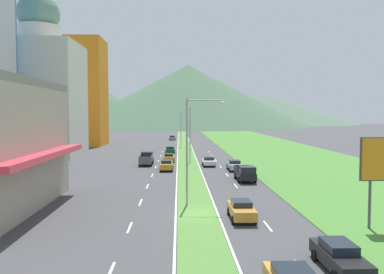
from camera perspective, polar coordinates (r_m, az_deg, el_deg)
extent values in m
plane|color=#424244|center=(33.36, 0.72, -11.10)|extent=(600.00, 600.00, 0.00)
cube|color=#518438|center=(92.65, -0.98, -1.81)|extent=(3.20, 240.00, 0.06)
cube|color=#477F33|center=(95.24, 11.52, -1.73)|extent=(24.00, 240.00, 0.06)
cube|color=silver|center=(22.46, -11.64, -18.44)|extent=(0.16, 2.80, 0.01)
cube|color=silver|center=(30.23, -8.92, -12.66)|extent=(0.16, 2.80, 0.01)
cube|color=silver|center=(38.22, -7.39, -9.25)|extent=(0.16, 2.80, 0.01)
cube|color=silver|center=(46.31, -6.40, -7.03)|extent=(0.16, 2.80, 0.01)
cube|color=silver|center=(54.46, -5.72, -5.46)|extent=(0.16, 2.80, 0.01)
cube|color=silver|center=(62.65, -5.21, -4.31)|extent=(0.16, 2.80, 0.01)
cube|color=silver|center=(70.86, -4.83, -3.42)|extent=(0.16, 2.80, 0.01)
cube|color=silver|center=(79.08, -4.52, -2.72)|extent=(0.16, 2.80, 0.01)
cube|color=silver|center=(87.32, -4.27, -2.14)|extent=(0.16, 2.80, 0.01)
cube|color=silver|center=(23.13, 15.53, -17.84)|extent=(0.16, 2.80, 0.01)
cube|color=silver|center=(30.73, 10.80, -12.41)|extent=(0.16, 2.80, 0.01)
cube|color=silver|center=(38.61, 8.06, -9.13)|extent=(0.16, 2.80, 0.01)
cube|color=silver|center=(46.64, 6.29, -6.95)|extent=(0.16, 2.80, 0.01)
cube|color=silver|center=(54.74, 5.05, -5.42)|extent=(0.16, 2.80, 0.01)
cube|color=silver|center=(62.89, 4.13, -4.27)|extent=(0.16, 2.80, 0.01)
cube|color=silver|center=(71.07, 3.43, -3.39)|extent=(0.16, 2.80, 0.01)
cube|color=silver|center=(79.27, 2.87, -2.69)|extent=(0.16, 2.80, 0.01)
cube|color=silver|center=(87.49, 2.42, -2.13)|extent=(0.16, 2.80, 0.01)
cube|color=silver|center=(92.64, -2.06, -1.82)|extent=(0.16, 240.00, 0.01)
cube|color=silver|center=(92.70, 0.10, -1.82)|extent=(0.16, 240.00, 0.01)
cube|color=#D83847|center=(35.74, -21.13, -2.57)|extent=(2.82, 18.10, 0.66)
cube|color=beige|center=(82.82, -20.90, 4.95)|extent=(14.95, 14.95, 21.96)
cylinder|color=beige|center=(84.17, -21.08, 13.54)|extent=(8.39, 8.39, 3.19)
sphere|color=slate|center=(84.98, -21.14, 16.19)|extent=(7.99, 7.99, 7.99)
cube|color=orange|center=(109.75, -15.66, 6.15)|extent=(12.44, 12.44, 27.93)
cone|color=#47664C|center=(266.16, -18.77, 6.14)|extent=(129.30, 129.30, 44.40)
cone|color=#47664C|center=(263.57, -0.60, 5.93)|extent=(155.31, 155.31, 40.57)
cone|color=#516B56|center=(338.71, 10.96, 3.84)|extent=(141.83, 141.83, 23.47)
cylinder|color=#99999E|center=(35.90, -0.73, -2.22)|extent=(0.18, 0.18, 9.69)
cylinder|color=#99999E|center=(35.74, 1.74, 5.29)|extent=(3.08, 0.25, 0.10)
ellipsoid|color=silver|center=(35.79, 4.21, 4.96)|extent=(0.56, 0.28, 0.20)
cylinder|color=#99999E|center=(67.25, -0.28, 0.29)|extent=(0.18, 0.18, 9.51)
cylinder|color=#99999E|center=(67.03, -1.59, 4.22)|extent=(3.06, 0.32, 0.10)
ellipsoid|color=silver|center=(66.93, -2.90, 4.04)|extent=(0.56, 0.28, 0.20)
cylinder|color=#99999E|center=(98.62, -1.59, 1.06)|extent=(0.18, 0.18, 8.84)
cylinder|color=#99999E|center=(98.57, -0.69, 3.54)|extent=(3.12, 0.10, 0.10)
ellipsoid|color=silver|center=(98.61, 0.22, 3.43)|extent=(0.56, 0.28, 0.20)
cylinder|color=#4C4C51|center=(31.75, 24.09, -8.81)|extent=(0.20, 0.20, 3.59)
cube|color=#C6842D|center=(69.14, -3.31, -3.02)|extent=(1.72, 4.33, 0.71)
cube|color=black|center=(68.91, -3.31, -2.56)|extent=(1.48, 1.91, 0.45)
cylinder|color=black|center=(70.54, -3.95, -3.19)|extent=(0.22, 0.64, 0.64)
cylinder|color=black|center=(70.50, -2.61, -3.19)|extent=(0.22, 0.64, 0.64)
cylinder|color=black|center=(67.87, -4.03, -3.45)|extent=(0.22, 0.64, 0.64)
cylinder|color=black|center=(67.83, -2.63, -3.45)|extent=(0.22, 0.64, 0.64)
cube|color=slate|center=(126.88, -2.83, -0.15)|extent=(1.89, 4.08, 0.64)
cube|color=black|center=(126.68, -2.83, 0.10)|extent=(1.63, 1.80, 0.47)
cylinder|color=black|center=(128.18, -3.23, -0.26)|extent=(0.22, 0.64, 0.64)
cylinder|color=black|center=(128.15, -2.41, -0.26)|extent=(0.22, 0.64, 0.64)
cylinder|color=black|center=(125.65, -3.25, -0.33)|extent=(0.22, 0.64, 0.64)
cylinder|color=black|center=(125.62, -2.42, -0.33)|extent=(0.22, 0.64, 0.64)
cube|color=black|center=(19.18, 14.40, -18.47)|extent=(1.62, 2.06, 0.44)
cube|color=#0C5128|center=(84.79, -3.13, -1.87)|extent=(1.85, 4.13, 0.63)
cube|color=black|center=(84.58, -3.14, -1.53)|extent=(1.59, 1.82, 0.42)
cylinder|color=black|center=(86.11, -3.70, -2.01)|extent=(0.22, 0.64, 0.64)
cylinder|color=black|center=(86.08, -2.52, -2.01)|extent=(0.22, 0.64, 0.64)
cylinder|color=black|center=(83.57, -3.76, -2.17)|extent=(0.22, 0.64, 0.64)
cylinder|color=black|center=(83.53, -2.54, -2.17)|extent=(0.22, 0.64, 0.64)
cube|color=#C6842D|center=(58.95, -3.66, -4.09)|extent=(1.76, 4.69, 0.78)
cube|color=black|center=(58.69, -3.67, -3.53)|extent=(1.51, 2.06, 0.44)
cylinder|color=black|center=(60.47, -4.42, -4.28)|extent=(0.22, 0.64, 0.64)
cylinder|color=black|center=(60.42, -2.81, -4.28)|extent=(0.22, 0.64, 0.64)
cylinder|color=black|center=(57.59, -4.54, -4.66)|extent=(0.22, 0.64, 0.64)
cylinder|color=black|center=(57.54, -2.86, -4.66)|extent=(0.22, 0.64, 0.64)
cube|color=silver|center=(63.79, 2.39, -3.59)|extent=(1.83, 4.40, 0.64)
cube|color=black|center=(63.90, 2.38, -3.08)|extent=(1.57, 1.94, 0.47)
cylinder|color=black|center=(62.55, 3.29, -4.02)|extent=(0.22, 0.64, 0.64)
cylinder|color=black|center=(62.42, 1.68, -4.03)|extent=(0.22, 0.64, 0.64)
cylinder|color=black|center=(65.25, 3.07, -3.72)|extent=(0.22, 0.64, 0.64)
cylinder|color=black|center=(65.12, 1.53, -3.73)|extent=(0.22, 0.64, 0.64)
cube|color=black|center=(23.32, 20.40, -15.97)|extent=(1.70, 4.79, 0.74)
cube|color=black|center=(23.30, 20.25, -14.42)|extent=(1.46, 2.11, 0.47)
cylinder|color=black|center=(25.03, 20.84, -15.51)|extent=(0.22, 0.64, 0.64)
cylinder|color=black|center=(24.47, 17.17, -15.88)|extent=(0.22, 0.64, 0.64)
cube|color=#B2B2B7|center=(58.94, 6.10, -4.13)|extent=(1.83, 4.41, 0.72)
cube|color=black|center=(59.04, 6.08, -3.55)|extent=(1.57, 1.94, 0.46)
cylinder|color=black|center=(57.78, 7.16, -4.65)|extent=(0.22, 0.64, 0.64)
cylinder|color=black|center=(57.53, 5.42, -4.68)|extent=(0.22, 0.64, 0.64)
cylinder|color=black|center=(60.46, 6.75, -4.29)|extent=(0.22, 0.64, 0.64)
cylinder|color=black|center=(60.22, 5.09, -4.32)|extent=(0.22, 0.64, 0.64)
cube|color=#C6842D|center=(32.10, 7.11, -10.43)|extent=(1.74, 4.35, 0.75)
cube|color=black|center=(32.13, 7.07, -9.36)|extent=(1.50, 1.91, 0.41)
cylinder|color=black|center=(31.04, 9.06, -11.63)|extent=(0.22, 0.64, 0.64)
cylinder|color=black|center=(30.78, 5.94, -11.74)|extent=(0.22, 0.64, 0.64)
cylinder|color=black|center=(33.61, 8.17, -10.46)|extent=(0.22, 0.64, 0.64)
cylinder|color=black|center=(33.37, 5.29, -10.55)|extent=(0.22, 0.64, 0.64)
cube|color=#515459|center=(65.33, -6.57, -3.30)|extent=(2.00, 5.40, 0.80)
cube|color=black|center=(66.83, -6.46, -2.46)|extent=(1.84, 2.00, 0.80)
cube|color=#515459|center=(64.26, -7.49, -2.86)|extent=(0.10, 3.20, 0.44)
cube|color=#515459|center=(64.10, -5.81, -2.86)|extent=(0.10, 3.20, 0.44)
cube|color=#515459|center=(62.64, -6.77, -3.02)|extent=(1.84, 0.10, 0.44)
cylinder|color=black|center=(67.07, -7.27, -3.48)|extent=(0.26, 0.80, 0.80)
cylinder|color=black|center=(66.91, -5.63, -3.48)|extent=(0.26, 0.80, 0.80)
cylinder|color=black|center=(63.87, -7.54, -3.82)|extent=(0.26, 0.80, 0.80)
cylinder|color=black|center=(63.71, -5.82, -3.83)|extent=(0.26, 0.80, 0.80)
cube|color=black|center=(50.13, 7.59, -5.32)|extent=(2.00, 5.40, 0.80)
cube|color=black|center=(48.46, 7.91, -4.67)|extent=(1.84, 2.00, 0.80)
cube|color=black|center=(51.28, 8.44, -4.44)|extent=(0.10, 3.20, 0.44)
cube|color=black|center=(50.98, 6.35, -4.47)|extent=(0.10, 3.20, 0.44)
cube|color=black|center=(52.63, 7.12, -4.22)|extent=(1.84, 0.10, 0.44)
cylinder|color=black|center=(48.79, 9.02, -6.05)|extent=(0.26, 0.80, 0.80)
cylinder|color=black|center=(48.46, 6.78, -6.09)|extent=(0.26, 0.80, 0.80)
cylinder|color=black|center=(51.93, 8.34, -5.47)|extent=(0.26, 0.80, 0.80)
cylinder|color=black|center=(51.63, 6.24, -5.51)|extent=(0.26, 0.80, 0.80)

